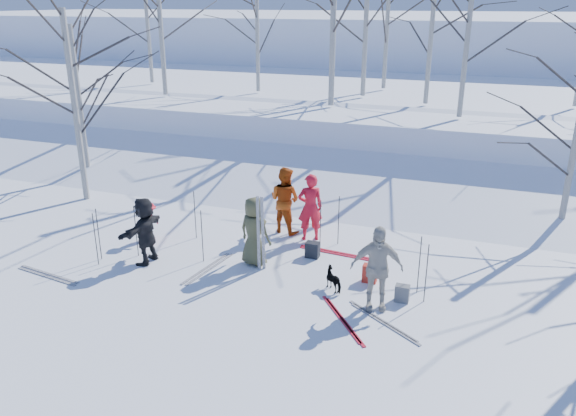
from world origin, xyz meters
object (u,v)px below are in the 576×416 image
at_px(skier_olive_center, 254,231).
at_px(skier_cream_east, 377,268).
at_px(skier_red_seated, 150,221).
at_px(skier_grey_west, 145,230).
at_px(skier_redor_behind, 285,200).
at_px(backpack_dark, 313,250).
at_px(backpack_grey, 402,293).
at_px(backpack_red, 370,273).
at_px(skier_red_north, 310,207).
at_px(dog, 335,279).

relative_size(skier_olive_center, skier_cream_east, 0.93).
height_order(skier_red_seated, skier_grey_west, skier_grey_west).
relative_size(skier_cream_east, skier_grey_west, 1.10).
relative_size(skier_olive_center, skier_redor_behind, 0.92).
bearing_deg(backpack_dark, skier_redor_behind, 132.86).
xyz_separation_m(skier_cream_east, backpack_grey, (0.50, 0.46, -0.73)).
bearing_deg(skier_redor_behind, backpack_red, 158.34).
xyz_separation_m(skier_olive_center, skier_red_north, (0.79, 1.89, 0.06)).
bearing_deg(skier_red_seated, dog, -101.65).
bearing_deg(skier_grey_west, backpack_red, 100.94).
bearing_deg(skier_red_seated, skier_cream_east, -104.11).
distance_m(skier_cream_east, backpack_red, 1.35).
bearing_deg(skier_olive_center, skier_grey_west, 31.71).
bearing_deg(skier_grey_west, skier_cream_east, 89.46).
height_order(skier_cream_east, backpack_red, skier_cream_east).
height_order(skier_cream_east, dog, skier_cream_east).
bearing_deg(skier_cream_east, skier_redor_behind, 119.25).
distance_m(skier_cream_east, dog, 1.29).
relative_size(skier_olive_center, backpack_dark, 4.29).
distance_m(skier_red_seated, skier_cream_east, 6.57).
distance_m(backpack_grey, backpack_dark, 2.87).
bearing_deg(dog, skier_cream_east, 102.52).
xyz_separation_m(skier_redor_behind, backpack_grey, (3.71, -2.78, -0.74)).
distance_m(skier_red_north, backpack_grey, 3.89).
bearing_deg(dog, skier_grey_west, -49.81).
relative_size(skier_cream_east, backpack_grey, 4.86).
bearing_deg(skier_redor_behind, skier_red_north, 176.28).
distance_m(skier_red_seated, skier_grey_west, 1.41).
distance_m(skier_red_seated, backpack_red, 6.07).
height_order(dog, backpack_red, dog).
bearing_deg(skier_olive_center, skier_red_seated, 7.04).
bearing_deg(skier_redor_behind, backpack_grey, 158.21).
relative_size(skier_red_north, skier_cream_east, 1.00).
xyz_separation_m(skier_red_north, dog, (1.39, -2.49, -0.67)).
distance_m(dog, backpack_grey, 1.50).
xyz_separation_m(skier_cream_east, backpack_red, (-0.34, 1.10, -0.71)).
height_order(skier_red_north, backpack_grey, skier_red_north).
xyz_separation_m(skier_red_north, skier_cream_east, (2.39, -2.96, 0.00)).
height_order(skier_red_seated, skier_cream_east, skier_cream_east).
xyz_separation_m(skier_red_north, backpack_red, (2.05, -1.86, -0.71)).
height_order(skier_redor_behind, skier_red_seated, skier_redor_behind).
distance_m(skier_olive_center, skier_redor_behind, 2.17).
relative_size(skier_redor_behind, backpack_dark, 4.65).
bearing_deg(backpack_red, skier_redor_behind, 143.30).
bearing_deg(backpack_dark, backpack_grey, -30.32).
relative_size(skier_red_seated, backpack_dark, 2.65).
relative_size(backpack_red, backpack_grey, 1.11).
xyz_separation_m(skier_olive_center, backpack_red, (2.84, 0.03, -0.65)).
height_order(skier_redor_behind, skier_grey_west, skier_redor_behind).
relative_size(dog, backpack_red, 1.42).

